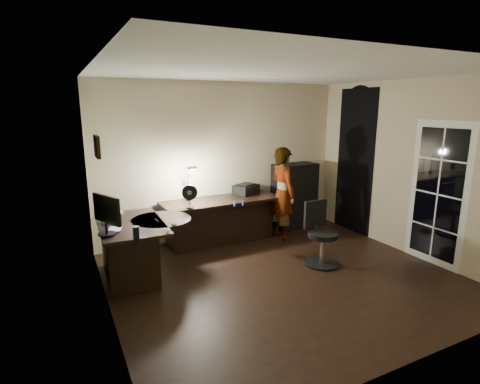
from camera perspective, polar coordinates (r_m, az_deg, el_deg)
name	(u,v)px	position (r m, az deg, el deg)	size (l,w,h in m)	color
floor	(284,278)	(5.29, 6.70, -12.82)	(4.50, 4.00, 0.01)	black
ceiling	(290,71)	(4.79, 7.58, 17.84)	(4.50, 4.00, 0.01)	silver
wall_back	(223,161)	(6.60, -2.53, 4.75)	(4.50, 0.01, 2.70)	beige
wall_front	(422,223)	(3.43, 25.94, -4.26)	(4.50, 0.01, 2.70)	beige
wall_left	(102,200)	(4.10, -20.24, -1.09)	(0.01, 4.00, 2.70)	beige
wall_right	(409,168)	(6.38, 24.31, 3.33)	(0.01, 4.00, 2.70)	beige
green_wall_overlay	(104,199)	(4.10, -20.03, -1.07)	(0.00, 4.00, 2.70)	#4B632E
arched_doorway	(355,162)	(7.15, 17.11, 4.41)	(0.01, 0.90, 2.60)	black
french_door	(438,194)	(6.09, 27.90, -0.32)	(0.02, 0.92, 2.10)	white
framed_picture	(97,147)	(4.46, -20.97, 6.47)	(0.04, 0.30, 0.25)	black
desk_left	(133,250)	(5.33, -16.04, -8.50)	(0.82, 1.33, 0.77)	black
desk_right	(222,221)	(6.40, -2.80, -4.44)	(2.02, 0.71, 0.76)	black
cabinet	(294,196)	(7.21, 8.29, -0.59)	(0.82, 0.41, 1.24)	black
laptop_stand	(111,218)	(5.30, -19.09, -3.71)	(0.26, 0.22, 0.11)	silver
laptop	(110,206)	(5.25, -19.22, -1.96)	(0.31, 0.29, 0.21)	silver
monitor	(106,221)	(4.76, -19.78, -4.12)	(0.11, 0.53, 0.35)	black
mouse	(168,230)	(4.73, -10.96, -5.68)	(0.06, 0.09, 0.03)	silver
phone	(173,223)	(5.02, -10.12, -4.71)	(0.06, 0.12, 0.01)	black
pen	(157,220)	(5.18, -12.55, -4.26)	(0.01, 0.14, 0.01)	black
speaker	(136,235)	(4.40, -15.53, -6.27)	(0.07, 0.07, 0.19)	black
notepad	(115,229)	(4.96, -18.54, -5.40)	(0.15, 0.21, 0.01)	silver
desk_fan	(190,196)	(5.77, -7.68, -0.65)	(0.24, 0.13, 0.36)	black
headphones	(239,203)	(5.86, -0.16, -1.70)	(0.18, 0.08, 0.09)	#14459E
printer	(246,189)	(6.66, 0.91, 0.49)	(0.41, 0.32, 0.18)	black
desk_lamp	(188,182)	(6.17, -7.93, 1.54)	(0.15, 0.29, 0.64)	black
office_chair	(323,234)	(5.61, 12.58, -6.34)	(0.52, 0.52, 0.93)	black
person	(283,194)	(6.53, 6.56, -0.24)	(0.58, 0.39, 1.62)	#D8A88C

